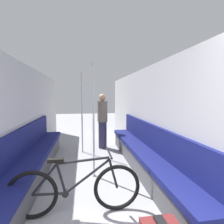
# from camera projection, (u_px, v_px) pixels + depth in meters

# --- Properties ---
(wall_left) EXTENTS (0.10, 8.96, 2.23)m
(wall_left) POSITION_uv_depth(u_px,v_px,m) (15.00, 121.00, 3.15)
(wall_left) COLOR #B2B2B7
(wall_left) RESTS_ON ground
(wall_right) EXTENTS (0.10, 8.96, 2.23)m
(wall_right) POSITION_uv_depth(u_px,v_px,m) (157.00, 118.00, 3.59)
(wall_right) COLOR #B2B2B7
(wall_right) RESTS_ON ground
(bench_seat_row_left) EXTENTS (0.46, 4.18, 0.98)m
(bench_seat_row_left) POSITION_uv_depth(u_px,v_px,m) (32.00, 163.00, 3.27)
(bench_seat_row_left) COLOR #4C4C51
(bench_seat_row_left) RESTS_ON ground
(bench_seat_row_right) EXTENTS (0.46, 4.18, 0.98)m
(bench_seat_row_right) POSITION_uv_depth(u_px,v_px,m) (144.00, 156.00, 3.63)
(bench_seat_row_right) COLOR #4C4C51
(bench_seat_row_right) RESTS_ON ground
(bicycle) EXTENTS (1.74, 0.46, 0.83)m
(bicycle) POSITION_uv_depth(u_px,v_px,m) (76.00, 189.00, 2.30)
(bicycle) COLOR black
(bicycle) RESTS_ON ground
(grab_pole_near) EXTENTS (0.08, 0.08, 2.21)m
(grab_pole_near) POSITION_uv_depth(u_px,v_px,m) (94.00, 122.00, 3.35)
(grab_pole_near) COLOR gray
(grab_pole_near) RESTS_ON ground
(grab_pole_far) EXTENTS (0.08, 0.08, 2.21)m
(grab_pole_far) POSITION_uv_depth(u_px,v_px,m) (82.00, 114.00, 4.80)
(grab_pole_far) COLOR gray
(grab_pole_far) RESTS_ON ground
(passenger_standing) EXTENTS (0.30, 0.30, 1.63)m
(passenger_standing) POSITION_uv_depth(u_px,v_px,m) (103.00, 120.00, 5.23)
(passenger_standing) COLOR #332D4C
(passenger_standing) RESTS_ON ground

